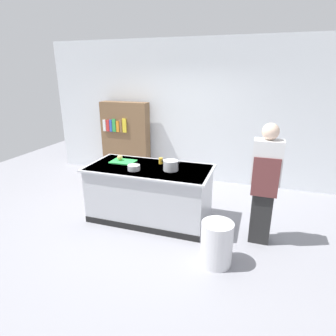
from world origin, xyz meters
The scene contains 11 objects.
ground_plane centered at (0.00, 0.00, 0.00)m, with size 10.00×10.00×0.00m, color gray.
back_wall centered at (0.00, 2.10, 1.50)m, with size 6.40×0.12×3.00m, color silver.
counter_island centered at (0.00, 0.00, 0.47)m, with size 1.98×0.98×0.90m.
cutting_board centered at (-0.51, 0.11, 0.91)m, with size 0.40×0.28×0.02m, color green.
onion centered at (-0.58, 0.13, 0.97)m, with size 0.10×0.10×0.10m, color tan.
stock_pot centered at (0.37, -0.03, 0.98)m, with size 0.30×0.23×0.16m.
mixing_bowl centered at (-0.17, -0.20, 0.94)m, with size 0.19×0.19×0.08m, color #B7BABF.
juice_cup centered at (0.11, 0.23, 0.95)m, with size 0.07×0.07×0.10m, color yellow.
trash_bin centered at (1.24, -0.83, 0.29)m, with size 0.40×0.40×0.58m, color silver.
person_chef centered at (1.74, -0.12, 0.91)m, with size 0.38×0.25×1.72m.
bookshelf centered at (-1.31, 1.80, 0.85)m, with size 1.10×0.31×1.70m.
Camera 1 is at (1.63, -3.92, 2.34)m, focal length 30.22 mm.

